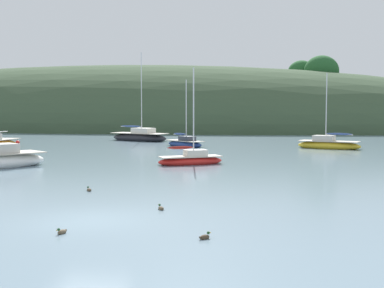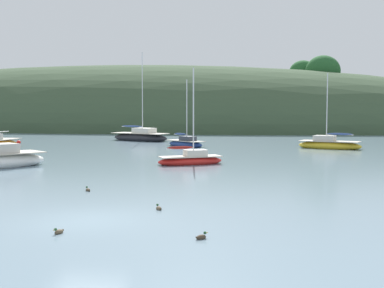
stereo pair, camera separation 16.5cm
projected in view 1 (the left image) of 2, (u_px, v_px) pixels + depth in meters
ground_plane at (89, 220)px, 17.45m from camera, size 400.00×400.00×0.00m
far_shoreline_hill at (106, 129)px, 92.63m from camera, size 150.00×36.00×23.69m
sailboat_navy_dinghy at (328, 145)px, 48.12m from camera, size 6.19×3.85×7.21m
sailboat_orange_cutter at (191, 160)px, 34.74m from camera, size 4.67×3.57×6.62m
sailboat_black_sloop at (185, 143)px, 50.67m from camera, size 4.67×4.33×6.68m
sailboat_teal_outer at (140, 137)px, 59.37m from camera, size 7.82×5.21×10.33m
mooring_buoy_inner at (18, 142)px, 54.64m from camera, size 0.44×0.44×0.54m
duck_lone_right at (161, 208)px, 19.30m from camera, size 0.34×0.39×0.24m
duck_lead at (62, 232)px, 15.62m from camera, size 0.27×0.42×0.24m
duck_trailing at (205, 237)px, 15.00m from camera, size 0.36×0.37×0.24m
duck_straggler at (89, 190)px, 23.63m from camera, size 0.36×0.37×0.24m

